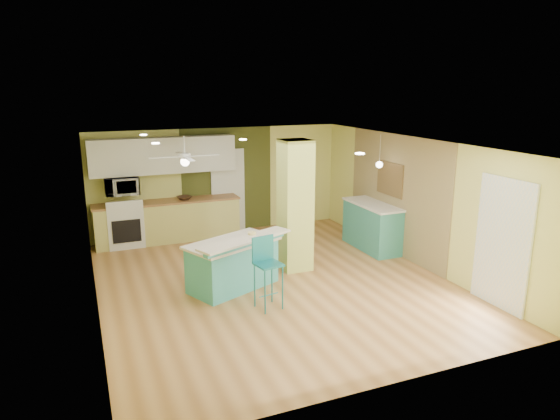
% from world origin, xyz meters
% --- Properties ---
extents(floor, '(6.00, 7.00, 0.01)m').
position_xyz_m(floor, '(0.00, 0.00, -0.01)').
color(floor, '#986435').
rests_on(floor, ground).
extents(ceiling, '(6.00, 7.00, 0.01)m').
position_xyz_m(ceiling, '(0.00, 0.00, 2.50)').
color(ceiling, white).
rests_on(ceiling, wall_back).
extents(wall_back, '(6.00, 0.01, 2.50)m').
position_xyz_m(wall_back, '(0.00, 3.50, 1.25)').
color(wall_back, '#DFDF77').
rests_on(wall_back, floor).
extents(wall_front, '(6.00, 0.01, 2.50)m').
position_xyz_m(wall_front, '(0.00, -3.50, 1.25)').
color(wall_front, '#DFDF77').
rests_on(wall_front, floor).
extents(wall_left, '(0.01, 7.00, 2.50)m').
position_xyz_m(wall_left, '(-3.00, 0.00, 1.25)').
color(wall_left, '#DFDF77').
rests_on(wall_left, floor).
extents(wall_right, '(0.01, 7.00, 2.50)m').
position_xyz_m(wall_right, '(3.00, 0.00, 1.25)').
color(wall_right, '#DFDF77').
rests_on(wall_right, floor).
extents(wood_panel, '(0.02, 3.40, 2.50)m').
position_xyz_m(wood_panel, '(2.99, 0.60, 1.25)').
color(wood_panel, olive).
rests_on(wood_panel, floor).
extents(olive_accent, '(2.20, 0.02, 2.50)m').
position_xyz_m(olive_accent, '(0.20, 3.49, 1.25)').
color(olive_accent, '#41471C').
rests_on(olive_accent, floor).
extents(interior_door, '(0.82, 0.05, 2.00)m').
position_xyz_m(interior_door, '(0.20, 3.46, 1.00)').
color(interior_door, white).
rests_on(interior_door, floor).
extents(french_door, '(0.04, 1.08, 2.10)m').
position_xyz_m(french_door, '(2.97, -2.30, 1.05)').
color(french_door, white).
rests_on(french_door, floor).
extents(column, '(0.55, 0.55, 2.50)m').
position_xyz_m(column, '(0.65, 0.50, 1.25)').
color(column, '#BCC85C').
rests_on(column, floor).
extents(kitchen_run, '(3.25, 0.63, 0.94)m').
position_xyz_m(kitchen_run, '(-1.30, 3.20, 0.47)').
color(kitchen_run, '#C9C369').
rests_on(kitchen_run, floor).
extents(stove, '(0.76, 0.66, 1.08)m').
position_xyz_m(stove, '(-2.25, 3.19, 0.46)').
color(stove, silver).
rests_on(stove, floor).
extents(upper_cabinets, '(3.20, 0.34, 0.80)m').
position_xyz_m(upper_cabinets, '(-1.30, 3.32, 1.95)').
color(upper_cabinets, silver).
rests_on(upper_cabinets, wall_back).
extents(microwave, '(0.70, 0.48, 0.39)m').
position_xyz_m(microwave, '(-2.25, 3.20, 1.35)').
color(microwave, white).
rests_on(microwave, wall_back).
extents(ceiling_fan, '(1.41, 1.41, 0.61)m').
position_xyz_m(ceiling_fan, '(-1.10, 2.00, 2.08)').
color(ceiling_fan, white).
rests_on(ceiling_fan, ceiling).
extents(pendant_lamp, '(0.14, 0.14, 0.69)m').
position_xyz_m(pendant_lamp, '(2.65, 0.75, 1.88)').
color(pendant_lamp, silver).
rests_on(pendant_lamp, ceiling).
extents(wall_decor, '(0.03, 0.90, 0.70)m').
position_xyz_m(wall_decor, '(2.96, 0.80, 1.55)').
color(wall_decor, brown).
rests_on(wall_decor, wood_panel).
extents(peninsula, '(1.96, 1.57, 0.97)m').
position_xyz_m(peninsula, '(-0.74, 0.03, 0.45)').
color(peninsula, teal).
rests_on(peninsula, floor).
extents(bar_stool, '(0.45, 0.45, 1.16)m').
position_xyz_m(bar_stool, '(-0.48, -0.91, 0.78)').
color(bar_stool, '#1C727F').
rests_on(bar_stool, floor).
extents(side_counter, '(0.66, 1.56, 1.01)m').
position_xyz_m(side_counter, '(2.70, 0.97, 0.51)').
color(side_counter, teal).
rests_on(side_counter, floor).
extents(fruit_bowl, '(0.41, 0.41, 0.08)m').
position_xyz_m(fruit_bowl, '(-0.92, 3.16, 0.98)').
color(fruit_bowl, '#3A2517').
rests_on(fruit_bowl, kitchen_run).
extents(canister, '(0.15, 0.15, 0.17)m').
position_xyz_m(canister, '(-0.42, -0.08, 0.93)').
color(canister, yellow).
rests_on(canister, peninsula).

